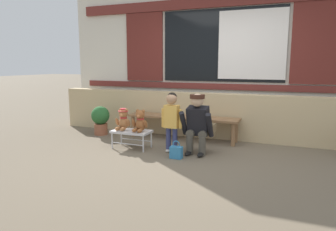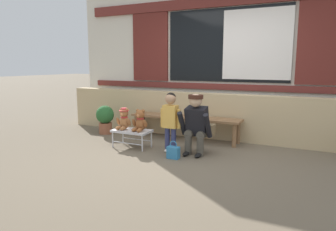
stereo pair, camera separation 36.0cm
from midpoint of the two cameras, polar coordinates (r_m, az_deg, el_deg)
The scene contains 11 objects.
ground_plane at distance 4.71m, azimuth 6.10°, elevation -7.87°, with size 60.00×60.00×0.00m, color brown.
brick_low_wall at distance 5.93m, azimuth 10.94°, elevation -0.14°, with size 6.67×0.25×0.85m, color tan.
shop_facade at distance 6.37m, azimuth 12.68°, elevation 13.62°, with size 6.81×0.26×3.77m.
wooden_bench_long at distance 5.76m, azimuth 4.88°, elevation -0.81°, with size 2.10×0.40×0.44m.
small_display_bench at distance 5.24m, azimuth -4.69°, elevation -3.03°, with size 0.64×0.36×0.30m.
teddy_bear_with_hat at distance 5.28m, azimuth -6.20°, elevation -0.67°, with size 0.28×0.27×0.36m.
teddy_bear_plain at distance 5.12m, azimuth -3.18°, elevation -1.05°, with size 0.28×0.26×0.36m.
child_standing at distance 4.88m, azimuth 2.57°, elevation -0.05°, with size 0.35×0.18×0.96m.
adult_crouching at distance 4.84m, azimuth 7.47°, elevation -1.53°, with size 0.50×0.49×0.95m.
handbag_on_ground at distance 4.66m, azimuth 3.20°, elevation -6.76°, with size 0.18×0.11×0.27m.
potted_plant at distance 6.34m, azimuth -9.89°, elevation -0.44°, with size 0.36×0.36×0.57m.
Camera 2 is at (1.70, -4.15, 1.40)m, focal length 33.20 mm.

